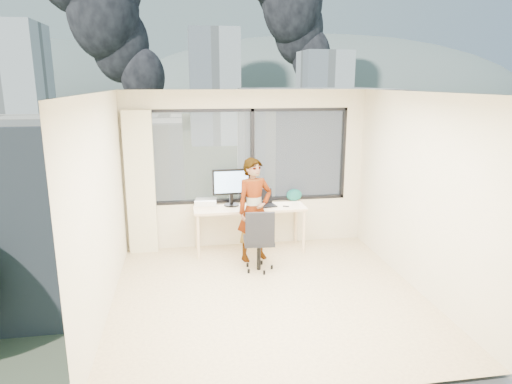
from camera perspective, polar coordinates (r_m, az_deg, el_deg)
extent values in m
cube|color=beige|center=(6.10, 1.55, -12.81)|extent=(4.00, 4.00, 0.01)
cube|color=white|center=(5.46, 1.73, 12.41)|extent=(4.00, 4.00, 0.01)
cube|color=beige|center=(3.79, 7.41, -8.51)|extent=(4.00, 0.01, 2.60)
cube|color=beige|center=(5.63, -18.80, -1.70)|extent=(0.01, 4.00, 2.60)
cube|color=beige|center=(6.32, 19.74, -0.12)|extent=(0.01, 4.00, 2.60)
cube|color=#F2ECBD|center=(7.44, -14.32, 1.09)|extent=(0.45, 0.14, 2.30)
cube|color=beige|center=(7.47, -0.82, -4.58)|extent=(1.80, 0.60, 0.75)
imported|color=#2D2D33|center=(6.98, -0.20, -2.24)|extent=(0.68, 0.55, 1.61)
cube|color=white|center=(7.52, -6.33, -1.24)|extent=(0.39, 0.34, 0.08)
cube|color=black|center=(7.36, 3.80, -1.80)|extent=(0.11, 0.07, 0.01)
cylinder|color=black|center=(7.29, 0.69, -1.54)|extent=(0.11, 0.11, 0.10)
ellipsoid|color=#0C4C46|center=(7.70, 4.82, -0.37)|extent=(0.29, 0.19, 0.20)
cube|color=#515B3D|center=(126.47, -8.77, 6.05)|extent=(400.00, 400.00, 0.04)
cube|color=beige|center=(37.52, -21.20, -2.18)|extent=(16.00, 12.00, 14.00)
cube|color=white|center=(46.11, 7.33, 2.78)|extent=(14.00, 13.00, 16.00)
cube|color=silver|center=(105.98, -28.50, 10.71)|extent=(14.00, 14.00, 28.00)
cube|color=silver|center=(125.69, -5.29, 12.97)|extent=(13.00, 13.00, 30.00)
cube|color=silver|center=(152.52, 8.49, 12.27)|extent=(15.00, 15.00, 26.00)
ellipsoid|color=slate|center=(341.09, 8.11, 10.87)|extent=(300.00, 220.00, 96.00)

